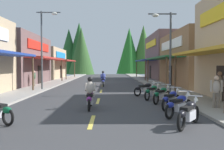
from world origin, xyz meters
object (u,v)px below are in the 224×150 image
motorcycle_parked_right_0 (189,113)px  pedestrian_browsing (219,85)px  rider_cruising_trailing (103,80)px  pedestrian_waiting (170,77)px  streetlamp_right (166,41)px  rider_cruising_lead (90,95)px  streetlamp_left (45,40)px  motorcycle_parked_right_1 (179,105)px  pedestrian_by_shop (34,78)px  motorcycle_parked_right_3 (162,94)px  motorcycle_parked_right_2 (171,99)px  pedestrian_strolling (216,90)px  motorcycle_parked_right_5 (145,89)px  motorcycle_parked_right_4 (153,92)px

motorcycle_parked_right_0 → pedestrian_browsing: (3.40, 5.52, 0.55)m
rider_cruising_trailing → pedestrian_waiting: pedestrian_waiting is taller
streetlamp_right → rider_cruising_lead: 8.27m
streetlamp_left → pedestrian_browsing: 14.16m
motorcycle_parked_right_1 → pedestrian_waiting: pedestrian_waiting is taller
motorcycle_parked_right_0 → pedestrian_by_shop: (-9.92, 16.34, 0.44)m
motorcycle_parked_right_3 → pedestrian_browsing: pedestrian_browsing is taller
streetlamp_right → pedestrian_waiting: bearing=74.7°
motorcycle_parked_right_2 → rider_cruising_trailing: rider_cruising_trailing is taller
pedestrian_waiting → pedestrian_strolling: 13.40m
motorcycle_parked_right_5 → pedestrian_strolling: (2.48, -6.02, 0.46)m
motorcycle_parked_right_4 → rider_cruising_lead: 5.01m
motorcycle_parked_right_3 → motorcycle_parked_right_1: bearing=-144.4°
motorcycle_parked_right_3 → motorcycle_parked_right_5: 3.63m
motorcycle_parked_right_0 → motorcycle_parked_right_3: size_ratio=1.02×
streetlamp_right → pedestrian_by_shop: (-11.25, 6.73, -2.90)m
rider_cruising_trailing → motorcycle_parked_right_4: bearing=-164.0°
motorcycle_parked_right_2 → motorcycle_parked_right_3: bearing=36.8°
streetlamp_right → motorcycle_parked_right_4: streetlamp_right is taller
streetlamp_right → motorcycle_parked_right_1: streetlamp_right is taller
streetlamp_left → pedestrian_by_shop: (-1.84, 3.19, -3.34)m
motorcycle_parked_right_0 → motorcycle_parked_right_1: (0.16, 1.83, 0.00)m
rider_cruising_lead → pedestrian_strolling: size_ratio=1.30×
streetlamp_left → streetlamp_right: 10.07m
motorcycle_parked_right_0 → motorcycle_parked_right_1: 1.84m
motorcycle_parked_right_3 → pedestrian_strolling: size_ratio=1.08×
rider_cruising_trailing → motorcycle_parked_right_5: bearing=-160.8°
motorcycle_parked_right_1 → motorcycle_parked_right_2: 1.80m
streetlamp_right → pedestrian_by_shop: streetlamp_right is taller
motorcycle_parked_right_3 → motorcycle_parked_right_4: bearing=46.3°
motorcycle_parked_right_5 → pedestrian_by_shop: (-9.75, 7.03, 0.44)m
streetlamp_right → pedestrian_waiting: size_ratio=3.58×
rider_cruising_lead → motorcycle_parked_right_1: bearing=-117.8°
motorcycle_parked_right_3 → pedestrian_strolling: bearing=-102.6°
motorcycle_parked_right_2 → rider_cruising_trailing: (-3.59, 13.81, 0.17)m
pedestrian_waiting → pedestrian_strolling: size_ratio=0.99×
rider_cruising_trailing → pedestrian_by_shop: bearing=97.4°
pedestrian_strolling → motorcycle_parked_right_4: bearing=39.7°
motorcycle_parked_right_5 → pedestrian_browsing: size_ratio=1.03×
motorcycle_parked_right_4 → motorcycle_parked_right_5: (-0.15, 2.05, 0.00)m
rider_cruising_lead → motorcycle_parked_right_3: bearing=-64.3°
motorcycle_parked_right_3 → motorcycle_parked_right_4: (-0.26, 1.56, 0.00)m
rider_cruising_lead → pedestrian_browsing: 7.26m
motorcycle_parked_right_5 → pedestrian_strolling: 6.53m
pedestrian_browsing → streetlamp_left: bearing=54.7°
pedestrian_browsing → pedestrian_waiting: 11.14m
rider_cruising_trailing → pedestrian_browsing: 13.69m
motorcycle_parked_right_4 → rider_cruising_trailing: (-3.30, 10.18, 0.17)m
motorcycle_parked_right_4 → motorcycle_parked_right_2: bearing=-139.8°
motorcycle_parked_right_2 → pedestrian_strolling: pedestrian_strolling is taller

